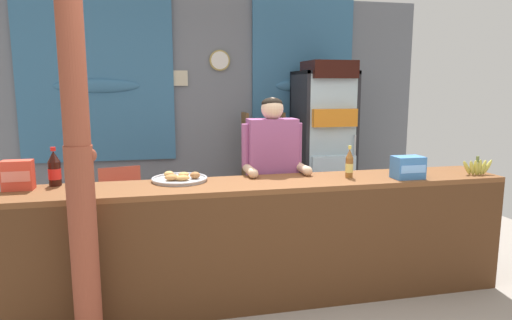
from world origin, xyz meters
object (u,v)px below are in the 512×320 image
timber_post (78,155)px  plastic_lawn_chair (123,204)px  soda_bottle_cola (54,169)px  banana_bunch (477,167)px  bottle_shelf_rack (263,167)px  soda_bottle_iced_tea (349,164)px  pastry_tray (180,178)px  snack_box_biscuit (408,167)px  snack_box_crackers (18,175)px  shopkeeper (272,165)px  drink_fridge (324,137)px  stall_counter (272,231)px

timber_post → plastic_lawn_chair: 1.92m
plastic_lawn_chair → soda_bottle_cola: size_ratio=2.99×
timber_post → banana_bunch: 3.08m
bottle_shelf_rack → banana_bunch: (1.32, -2.06, 0.31)m
soda_bottle_iced_tea → bottle_shelf_rack: bearing=97.0°
soda_bottle_cola → banana_bunch: size_ratio=1.05×
timber_post → pastry_tray: bearing=42.9°
snack_box_biscuit → banana_bunch: 0.64m
timber_post → soda_bottle_cola: bearing=113.1°
bottle_shelf_rack → snack_box_crackers: bottle_shelf_rack is taller
soda_bottle_iced_tea → shopkeeper: bearing=141.8°
bottle_shelf_rack → banana_bunch: bearing=-57.2°
drink_fridge → shopkeeper: (-1.00, -1.34, -0.07)m
timber_post → banana_bunch: bearing=5.5°
banana_bunch → pastry_tray: bearing=173.0°
shopkeeper → snack_box_crackers: 1.96m
bottle_shelf_rack → snack_box_biscuit: size_ratio=5.83×
drink_fridge → soda_bottle_iced_tea: drink_fridge is taller
bottle_shelf_rack → pastry_tray: size_ratio=3.18×
soda_bottle_iced_tea → pastry_tray: (-1.33, 0.17, -0.09)m
bottle_shelf_rack → snack_box_biscuit: (0.68, -2.06, 0.34)m
bottle_shelf_rack → plastic_lawn_chair: size_ratio=1.59×
plastic_lawn_chair → shopkeeper: size_ratio=0.54×
stall_counter → snack_box_biscuit: snack_box_biscuit is taller
shopkeeper → pastry_tray: (-0.81, -0.24, -0.03)m
shopkeeper → stall_counter: bearing=-104.8°
plastic_lawn_chair → banana_bunch: size_ratio=3.15×
soda_bottle_iced_tea → timber_post: bearing=-168.0°
bottle_shelf_rack → banana_bunch: size_ratio=5.02×
drink_fridge → snack_box_crackers: size_ratio=9.26×
shopkeeper → drink_fridge: bearing=53.3°
shopkeeper → snack_box_biscuit: 1.11m
snack_box_biscuit → bottle_shelf_rack: bearing=108.3°
soda_bottle_cola → soda_bottle_iced_tea: 2.25m
timber_post → soda_bottle_cola: (-0.27, 0.63, -0.20)m
snack_box_biscuit → pastry_tray: size_ratio=0.55×
bottle_shelf_rack → pastry_tray: bearing=-121.9°
snack_box_crackers → shopkeeper: bearing=8.5°
snack_box_crackers → pastry_tray: (1.13, 0.05, -0.09)m
bottle_shelf_rack → shopkeeper: (-0.29, -1.52, 0.30)m
drink_fridge → snack_box_crackers: bearing=-151.0°
banana_bunch → snack_box_biscuit: bearing=-179.8°
plastic_lawn_chair → banana_bunch: banana_bunch is taller
plastic_lawn_chair → soda_bottle_cola: bearing=-109.4°
stall_counter → snack_box_crackers: (-1.80, 0.23, 0.47)m
soda_bottle_cola → soda_bottle_iced_tea: soda_bottle_cola is taller
bottle_shelf_rack → shopkeeper: shopkeeper is taller
stall_counter → snack_box_crackers: 1.87m
bottle_shelf_rack → banana_bunch: bottle_shelf_rack is taller
soda_bottle_iced_tea → snack_box_crackers: 2.47m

